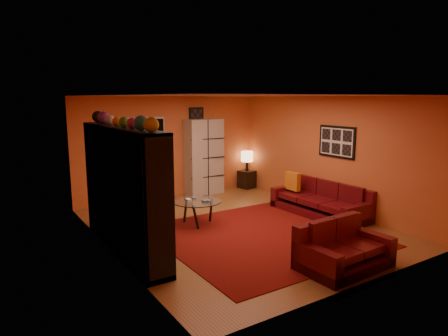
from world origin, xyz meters
TOP-DOWN VIEW (x-y plane):
  - floor at (0.00, 0.00)m, footprint 6.00×6.00m
  - ceiling at (0.00, 0.00)m, footprint 6.00×6.00m
  - wall_back at (0.00, 3.00)m, footprint 6.00×0.00m
  - wall_front at (0.00, -3.00)m, footprint 6.00×0.00m
  - wall_left at (-2.50, 0.00)m, footprint 0.00×6.00m
  - wall_right at (2.50, 0.00)m, footprint 0.00×6.00m
  - rug at (0.10, -0.70)m, footprint 3.60×3.60m
  - doorway at (-0.70, 2.96)m, footprint 0.95×0.10m
  - wall_art_right at (2.48, -0.30)m, footprint 0.03×1.00m
  - wall_art_back at (0.75, 2.98)m, footprint 0.42×0.03m
  - entertainment_unit at (-2.27, 0.00)m, footprint 0.45×3.00m
  - tv at (-2.23, -0.07)m, footprint 0.89×0.12m
  - sofa at (2.14, -0.28)m, footprint 0.97×2.28m
  - loveseat at (0.28, -2.42)m, footprint 1.44×0.89m
  - throw_pillow at (1.95, 0.51)m, footprint 0.12×0.42m
  - coffee_table at (-0.57, 0.56)m, footprint 0.99×0.99m
  - storage_cabinet at (0.87, 2.80)m, footprint 1.03×0.50m
  - bowl_chair at (-2.00, 1.16)m, footprint 0.64×0.64m
  - side_table at (2.25, 2.75)m, footprint 0.48×0.48m
  - table_lamp at (2.25, 2.75)m, footprint 0.34×0.34m

SIDE VIEW (x-z plane):
  - floor at x=0.00m, z-range 0.00..0.00m
  - rug at x=0.10m, z-range 0.00..0.01m
  - side_table at x=2.25m, z-range 0.00..0.50m
  - bowl_chair at x=-2.00m, z-range 0.02..0.54m
  - sofa at x=2.14m, z-range -0.14..0.71m
  - loveseat at x=0.28m, z-range -0.14..0.71m
  - coffee_table at x=-0.57m, z-range 0.21..0.70m
  - throw_pillow at x=1.95m, z-range 0.42..0.84m
  - table_lamp at x=2.25m, z-range 0.62..1.18m
  - tv at x=-2.23m, z-range 0.72..1.23m
  - storage_cabinet at x=0.87m, z-range 0.00..2.00m
  - doorway at x=-0.70m, z-range 0.00..2.04m
  - entertainment_unit at x=-2.27m, z-range 0.00..2.10m
  - wall_back at x=0.00m, z-range -1.70..4.30m
  - wall_front at x=0.00m, z-range -1.70..4.30m
  - wall_left at x=-2.50m, z-range -1.70..4.30m
  - wall_right at x=2.50m, z-range -1.70..4.30m
  - wall_art_right at x=2.48m, z-range 1.25..1.95m
  - wall_art_back at x=0.75m, z-range 1.79..2.31m
  - ceiling at x=0.00m, z-range 2.60..2.60m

